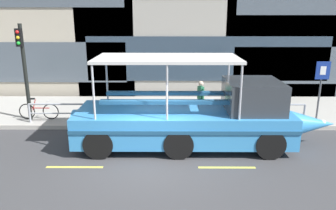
{
  "coord_description": "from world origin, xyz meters",
  "views": [
    {
      "loc": [
        0.6,
        -9.78,
        4.66
      ],
      "look_at": [
        0.53,
        2.22,
        1.3
      ],
      "focal_mm": 34.9,
      "sensor_mm": 36.0,
      "label": 1
    }
  ],
  "objects_px": {
    "parking_sign": "(321,81)",
    "leaned_bicycle": "(39,111)",
    "pedestrian_mid_left": "(201,95)",
    "pedestrian_near_bow": "(270,97)",
    "traffic_light_pole": "(24,63)",
    "duck_tour_boat": "(198,118)"
  },
  "relations": [
    {
      "from": "parking_sign",
      "to": "leaned_bicycle",
      "type": "relative_size",
      "value": 1.46
    },
    {
      "from": "parking_sign",
      "to": "pedestrian_mid_left",
      "type": "bearing_deg",
      "value": 176.05
    },
    {
      "from": "leaned_bicycle",
      "to": "pedestrian_near_bow",
      "type": "distance_m",
      "value": 10.21
    },
    {
      "from": "traffic_light_pole",
      "to": "pedestrian_mid_left",
      "type": "xyz_separation_m",
      "value": [
        7.5,
        0.49,
        -1.5
      ]
    },
    {
      "from": "duck_tour_boat",
      "to": "pedestrian_near_bow",
      "type": "bearing_deg",
      "value": 39.51
    },
    {
      "from": "leaned_bicycle",
      "to": "pedestrian_mid_left",
      "type": "distance_m",
      "value": 7.15
    },
    {
      "from": "parking_sign",
      "to": "pedestrian_mid_left",
      "type": "height_order",
      "value": "parking_sign"
    },
    {
      "from": "pedestrian_mid_left",
      "to": "pedestrian_near_bow",
      "type": "bearing_deg",
      "value": -0.3
    },
    {
      "from": "traffic_light_pole",
      "to": "parking_sign",
      "type": "xyz_separation_m",
      "value": [
        12.61,
        0.13,
        -0.75
      ]
    },
    {
      "from": "duck_tour_boat",
      "to": "pedestrian_mid_left",
      "type": "bearing_deg",
      "value": 82.81
    },
    {
      "from": "duck_tour_boat",
      "to": "pedestrian_mid_left",
      "type": "xyz_separation_m",
      "value": [
        0.36,
        2.85,
        0.12
      ]
    },
    {
      "from": "traffic_light_pole",
      "to": "pedestrian_near_bow",
      "type": "xyz_separation_m",
      "value": [
        10.58,
        0.47,
        -1.58
      ]
    },
    {
      "from": "pedestrian_near_bow",
      "to": "traffic_light_pole",
      "type": "bearing_deg",
      "value": -177.46
    },
    {
      "from": "traffic_light_pole",
      "to": "duck_tour_boat",
      "type": "relative_size",
      "value": 0.43
    },
    {
      "from": "pedestrian_near_bow",
      "to": "pedestrian_mid_left",
      "type": "distance_m",
      "value": 3.08
    },
    {
      "from": "parking_sign",
      "to": "pedestrian_mid_left",
      "type": "xyz_separation_m",
      "value": [
        -5.11,
        0.35,
        -0.75
      ]
    },
    {
      "from": "leaned_bicycle",
      "to": "pedestrian_mid_left",
      "type": "xyz_separation_m",
      "value": [
        7.12,
        0.42,
        0.61
      ]
    },
    {
      "from": "leaned_bicycle",
      "to": "pedestrian_mid_left",
      "type": "height_order",
      "value": "pedestrian_mid_left"
    },
    {
      "from": "parking_sign",
      "to": "duck_tour_boat",
      "type": "xyz_separation_m",
      "value": [
        -5.47,
        -2.49,
        -0.87
      ]
    },
    {
      "from": "traffic_light_pole",
      "to": "parking_sign",
      "type": "height_order",
      "value": "traffic_light_pole"
    },
    {
      "from": "parking_sign",
      "to": "pedestrian_near_bow",
      "type": "xyz_separation_m",
      "value": [
        -2.03,
        0.34,
        -0.83
      ]
    },
    {
      "from": "traffic_light_pole",
      "to": "duck_tour_boat",
      "type": "xyz_separation_m",
      "value": [
        7.15,
        -2.36,
        -1.62
      ]
    }
  ]
}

